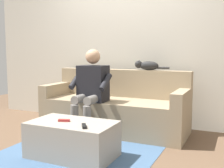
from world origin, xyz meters
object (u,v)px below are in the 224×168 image
person_solo_seated (91,87)px  remote_black (84,126)px  cat_on_backrest (147,65)px  remote_red (64,120)px  couch (115,109)px  coffee_table (72,139)px

person_solo_seated → remote_black: 1.01m
cat_on_backrest → remote_red: size_ratio=4.06×
couch → person_solo_seated: 0.53m
couch → remote_red: 1.14m
couch → remote_red: size_ratio=16.49×
coffee_table → cat_on_backrest: cat_on_backrest is taller
remote_red → remote_black: size_ratio=0.89×
couch → coffee_table: bearing=90.0°
cat_on_backrest → remote_black: 1.59m
person_solo_seated → remote_red: bearing=97.7°
person_solo_seated → remote_black: bearing=114.9°
remote_red → coffee_table: bearing=176.6°
couch → remote_black: size_ratio=14.63×
couch → person_solo_seated: bearing=61.2°
remote_red → remote_black: bearing=141.6°
cat_on_backrest → remote_black: size_ratio=3.60×
person_solo_seated → remote_red: (-0.11, 0.78, -0.26)m
coffee_table → person_solo_seated: 0.91m
couch → remote_black: (-0.22, 1.24, 0.09)m
coffee_table → cat_on_backrest: bearing=-105.6°
couch → coffee_table: couch is taller
couch → remote_black: 1.26m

